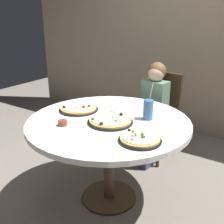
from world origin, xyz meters
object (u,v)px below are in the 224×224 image
at_px(diner_child, 150,119).
at_px(soda_cup, 148,110).
at_px(plate_small, 119,109).
at_px(pizza_pepperoni, 110,121).
at_px(pizza_veggie, 79,108).
at_px(dining_table, 109,130).
at_px(sauce_bowl, 63,123).
at_px(pizza_cheese, 140,139).
at_px(chair_wooden, 159,111).

bearing_deg(diner_child, soda_cup, -67.00).
bearing_deg(plate_small, pizza_pepperoni, -71.69).
xyz_separation_m(pizza_veggie, pizza_pepperoni, (0.39, -0.09, -0.00)).
xyz_separation_m(dining_table, plate_small, (-0.05, 0.25, 0.09)).
xyz_separation_m(dining_table, sauce_bowl, (-0.23, -0.29, 0.11)).
bearing_deg(pizza_veggie, plate_small, 34.85).
distance_m(pizza_pepperoni, soda_cup, 0.32).
bearing_deg(plate_small, pizza_veggie, -145.15).
distance_m(diner_child, sauce_bowl, 1.16).
distance_m(pizza_cheese, plate_small, 0.63).
bearing_deg(pizza_cheese, pizza_veggie, 161.46).
relative_size(diner_child, pizza_cheese, 3.72).
height_order(dining_table, pizza_cheese, pizza_cheese).
bearing_deg(chair_wooden, diner_child, -96.47).
xyz_separation_m(dining_table, pizza_cheese, (0.39, -0.21, 0.11)).
height_order(dining_table, sauce_bowl, sauce_bowl).
relative_size(dining_table, pizza_pepperoni, 3.66).
bearing_deg(sauce_bowl, dining_table, 51.91).
bearing_deg(plate_small, diner_child, 85.82).
relative_size(pizza_cheese, plate_small, 1.62).
bearing_deg(plate_small, soda_cup, -11.55).
xyz_separation_m(diner_child, pizza_veggie, (-0.34, -0.77, 0.28)).
bearing_deg(sauce_bowl, pizza_veggie, 109.89).
bearing_deg(pizza_pepperoni, pizza_cheese, -25.16).
distance_m(pizza_veggie, pizza_cheese, 0.77).
xyz_separation_m(dining_table, chair_wooden, (0.01, 0.99, -0.13)).
bearing_deg(pizza_pepperoni, pizza_veggie, 167.73).
xyz_separation_m(pizza_cheese, plate_small, (-0.44, 0.45, -0.01)).
distance_m(pizza_cheese, soda_cup, 0.42).
height_order(dining_table, plate_small, plate_small).
bearing_deg(plate_small, dining_table, -78.41).
distance_m(chair_wooden, pizza_cheese, 1.28).
distance_m(chair_wooden, pizza_pepperoni, 1.06).
distance_m(pizza_veggie, plate_small, 0.36).
relative_size(chair_wooden, plate_small, 5.28).
height_order(diner_child, sauce_bowl, diner_child).
height_order(chair_wooden, diner_child, diner_child).
height_order(pizza_veggie, pizza_pepperoni, same).
bearing_deg(pizza_veggie, chair_wooden, 69.43).
distance_m(dining_table, pizza_cheese, 0.45).
xyz_separation_m(pizza_cheese, sauce_bowl, (-0.61, -0.08, 0.00)).
distance_m(pizza_cheese, sauce_bowl, 0.62).
height_order(dining_table, pizza_veggie, pizza_veggie).
height_order(chair_wooden, plate_small, chair_wooden).
height_order(soda_cup, plate_small, soda_cup).
bearing_deg(pizza_pepperoni, diner_child, 93.68).
xyz_separation_m(diner_child, pizza_cheese, (0.40, -1.02, 0.28)).
bearing_deg(dining_table, chair_wooden, 89.35).
xyz_separation_m(sauce_bowl, plate_small, (0.18, 0.53, -0.02)).
xyz_separation_m(pizza_pepperoni, soda_cup, (0.21, 0.23, 0.06)).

